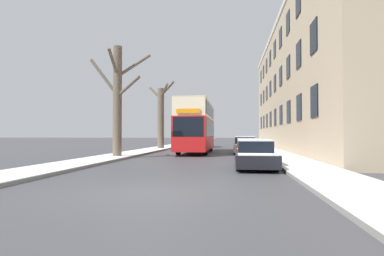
{
  "coord_description": "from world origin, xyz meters",
  "views": [
    {
      "loc": [
        2.33,
        -7.96,
        1.58
      ],
      "look_at": [
        -0.51,
        13.26,
        2.08
      ],
      "focal_mm": 28.0,
      "sensor_mm": 36.0,
      "label": 1
    }
  ],
  "objects_px": {
    "double_decker_bus": "(196,124)",
    "bare_tree_left_0": "(118,98)",
    "parked_car_2": "(245,146)",
    "oncoming_van": "(200,137)",
    "parked_car_3": "(242,144)",
    "bare_tree_left_1": "(161,115)",
    "pedestrian_left_sidewalk": "(116,145)",
    "parked_car_1": "(248,150)",
    "parked_car_0": "(255,155)"
  },
  "relations": [
    {
      "from": "double_decker_bus",
      "to": "bare_tree_left_0",
      "type": "bearing_deg",
      "value": -125.09
    },
    {
      "from": "parked_car_2",
      "to": "oncoming_van",
      "type": "distance_m",
      "value": 13.91
    },
    {
      "from": "parked_car_3",
      "to": "parked_car_2",
      "type": "bearing_deg",
      "value": -90.0
    },
    {
      "from": "bare_tree_left_1",
      "to": "pedestrian_left_sidewalk",
      "type": "xyz_separation_m",
      "value": [
        -0.15,
        -12.5,
        -2.87
      ]
    },
    {
      "from": "bare_tree_left_0",
      "to": "parked_car_1",
      "type": "xyz_separation_m",
      "value": [
        8.86,
        0.28,
        -3.51
      ]
    },
    {
      "from": "parked_car_3",
      "to": "bare_tree_left_0",
      "type": "bearing_deg",
      "value": -127.79
    },
    {
      "from": "bare_tree_left_0",
      "to": "parked_car_0",
      "type": "relative_size",
      "value": 1.8
    },
    {
      "from": "parked_car_2",
      "to": "parked_car_1",
      "type": "bearing_deg",
      "value": -90.0
    },
    {
      "from": "double_decker_bus",
      "to": "oncoming_van",
      "type": "distance_m",
      "value": 12.41
    },
    {
      "from": "parked_car_1",
      "to": "parked_car_3",
      "type": "xyz_separation_m",
      "value": [
        -0.0,
        11.15,
        0.02
      ]
    },
    {
      "from": "bare_tree_left_1",
      "to": "parked_car_0",
      "type": "bearing_deg",
      "value": -63.47
    },
    {
      "from": "bare_tree_left_1",
      "to": "parked_car_0",
      "type": "xyz_separation_m",
      "value": [
        8.82,
        -17.68,
        -3.13
      ]
    },
    {
      "from": "parked_car_1",
      "to": "oncoming_van",
      "type": "height_order",
      "value": "oncoming_van"
    },
    {
      "from": "bare_tree_left_1",
      "to": "parked_car_0",
      "type": "height_order",
      "value": "bare_tree_left_1"
    },
    {
      "from": "parked_car_1",
      "to": "pedestrian_left_sidewalk",
      "type": "xyz_separation_m",
      "value": [
        -8.98,
        -0.25,
        0.27
      ]
    },
    {
      "from": "oncoming_van",
      "to": "double_decker_bus",
      "type": "bearing_deg",
      "value": -85.63
    },
    {
      "from": "bare_tree_left_0",
      "to": "parked_car_1",
      "type": "relative_size",
      "value": 1.84
    },
    {
      "from": "bare_tree_left_0",
      "to": "bare_tree_left_1",
      "type": "xyz_separation_m",
      "value": [
        0.04,
        12.53,
        -0.38
      ]
    },
    {
      "from": "oncoming_van",
      "to": "parked_car_0",
      "type": "bearing_deg",
      "value": -77.98
    },
    {
      "from": "oncoming_van",
      "to": "pedestrian_left_sidewalk",
      "type": "height_order",
      "value": "oncoming_van"
    },
    {
      "from": "oncoming_van",
      "to": "bare_tree_left_0",
      "type": "bearing_deg",
      "value": -101.13
    },
    {
      "from": "parked_car_2",
      "to": "parked_car_0",
      "type": "bearing_deg",
      "value": -90.0
    },
    {
      "from": "parked_car_1",
      "to": "parked_car_0",
      "type": "bearing_deg",
      "value": -90.0
    },
    {
      "from": "parked_car_1",
      "to": "parked_car_2",
      "type": "xyz_separation_m",
      "value": [
        -0.0,
        5.77,
        0.05
      ]
    },
    {
      "from": "bare_tree_left_0",
      "to": "parked_car_3",
      "type": "bearing_deg",
      "value": 52.21
    },
    {
      "from": "bare_tree_left_0",
      "to": "parked_car_1",
      "type": "distance_m",
      "value": 9.54
    },
    {
      "from": "bare_tree_left_0",
      "to": "parked_car_0",
      "type": "height_order",
      "value": "bare_tree_left_0"
    },
    {
      "from": "double_decker_bus",
      "to": "parked_car_0",
      "type": "xyz_separation_m",
      "value": [
        4.19,
        -11.79,
        -1.89
      ]
    },
    {
      "from": "parked_car_1",
      "to": "oncoming_van",
      "type": "relative_size",
      "value": 0.84
    },
    {
      "from": "parked_car_2",
      "to": "double_decker_bus",
      "type": "bearing_deg",
      "value": 171.86
    },
    {
      "from": "parked_car_2",
      "to": "oncoming_van",
      "type": "xyz_separation_m",
      "value": [
        -5.13,
        12.91,
        0.62
      ]
    },
    {
      "from": "oncoming_van",
      "to": "parked_car_2",
      "type": "bearing_deg",
      "value": -68.33
    },
    {
      "from": "bare_tree_left_0",
      "to": "oncoming_van",
      "type": "distance_m",
      "value": 19.53
    },
    {
      "from": "parked_car_3",
      "to": "pedestrian_left_sidewalk",
      "type": "relative_size",
      "value": 2.56
    },
    {
      "from": "double_decker_bus",
      "to": "parked_car_2",
      "type": "bearing_deg",
      "value": -8.14
    },
    {
      "from": "double_decker_bus",
      "to": "bare_tree_left_1",
      "type": "bearing_deg",
      "value": 128.22
    },
    {
      "from": "parked_car_0",
      "to": "oncoming_van",
      "type": "xyz_separation_m",
      "value": [
        -5.13,
        24.11,
        0.67
      ]
    },
    {
      "from": "double_decker_bus",
      "to": "parked_car_2",
      "type": "height_order",
      "value": "double_decker_bus"
    },
    {
      "from": "bare_tree_left_1",
      "to": "parked_car_3",
      "type": "bearing_deg",
      "value": -7.14
    },
    {
      "from": "parked_car_2",
      "to": "pedestrian_left_sidewalk",
      "type": "xyz_separation_m",
      "value": [
        -8.98,
        -6.02,
        0.21
      ]
    },
    {
      "from": "double_decker_bus",
      "to": "parked_car_2",
      "type": "xyz_separation_m",
      "value": [
        4.19,
        -0.6,
        -1.84
      ]
    },
    {
      "from": "parked_car_1",
      "to": "parked_car_3",
      "type": "distance_m",
      "value": 11.15
    },
    {
      "from": "parked_car_3",
      "to": "oncoming_van",
      "type": "relative_size",
      "value": 0.84
    },
    {
      "from": "parked_car_2",
      "to": "parked_car_3",
      "type": "relative_size",
      "value": 1.02
    },
    {
      "from": "bare_tree_left_0",
      "to": "parked_car_0",
      "type": "xyz_separation_m",
      "value": [
        8.86,
        -5.14,
        -3.51
      ]
    },
    {
      "from": "oncoming_van",
      "to": "bare_tree_left_1",
      "type": "bearing_deg",
      "value": -119.88
    },
    {
      "from": "bare_tree_left_1",
      "to": "parked_car_2",
      "type": "relative_size",
      "value": 1.73
    },
    {
      "from": "bare_tree_left_1",
      "to": "parked_car_3",
      "type": "height_order",
      "value": "bare_tree_left_1"
    },
    {
      "from": "bare_tree_left_0",
      "to": "parked_car_1",
      "type": "height_order",
      "value": "bare_tree_left_0"
    },
    {
      "from": "parked_car_2",
      "to": "bare_tree_left_1",
      "type": "bearing_deg",
      "value": 143.69
    }
  ]
}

